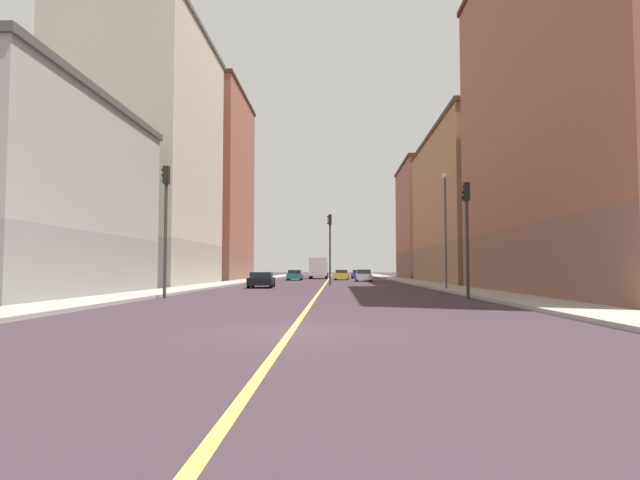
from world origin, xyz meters
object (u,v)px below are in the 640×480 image
(building_left_near, at_px, (609,98))
(traffic_light_left_near, at_px, (467,223))
(building_right_distant, at_px, (203,186))
(box_truck, at_px, (319,268))
(car_teal, at_px, (295,275))
(car_black, at_px, (262,280))
(building_left_mid, at_px, (481,208))
(building_right_corner, at_px, (5,196))
(traffic_light_right_near, at_px, (166,213))
(car_yellow, at_px, (342,275))
(building_left_far, at_px, (438,221))
(car_blue, at_px, (358,274))
(car_silver, at_px, (364,276))
(building_right_midblock, at_px, (144,156))
(traffic_light_median_far, at_px, (330,240))
(street_lamp_left_near, at_px, (445,219))

(building_left_near, relative_size, traffic_light_left_near, 4.07)
(building_right_distant, height_order, box_truck, building_right_distant)
(car_teal, relative_size, car_black, 1.06)
(traffic_light_left_near, bearing_deg, building_left_mid, 72.86)
(building_right_corner, distance_m, traffic_light_right_near, 8.63)
(building_left_near, height_order, building_right_distant, building_right_distant)
(traffic_light_right_near, relative_size, car_yellow, 1.46)
(traffic_light_left_near, distance_m, traffic_light_right_near, 15.02)
(building_left_far, height_order, traffic_light_right_near, building_left_far)
(car_teal, height_order, car_blue, car_teal)
(building_left_far, xyz_separation_m, car_black, (-20.81, -36.01, -7.83))
(car_blue, bearing_deg, building_right_corner, -111.03)
(car_silver, bearing_deg, building_left_near, -69.33)
(building_right_corner, relative_size, car_silver, 4.08)
(traffic_light_right_near, distance_m, car_blue, 55.11)
(building_right_midblock, height_order, car_silver, building_right_midblock)
(car_blue, relative_size, box_truck, 0.56)
(traffic_light_median_far, xyz_separation_m, car_yellow, (1.29, 22.60, -3.38))
(building_left_mid, relative_size, street_lamp_left_near, 3.06)
(building_right_corner, relative_size, traffic_light_median_far, 2.57)
(car_teal, height_order, car_silver, car_silver)
(traffic_light_right_near, bearing_deg, building_right_corner, 177.13)
(street_lamp_left_near, distance_m, box_truck, 41.46)
(building_right_corner, bearing_deg, car_teal, 73.33)
(building_right_midblock, distance_m, street_lamp_left_near, 27.21)
(building_right_corner, relative_size, street_lamp_left_near, 2.05)
(traffic_light_right_near, distance_m, box_truck, 50.17)
(street_lamp_left_near, relative_size, car_yellow, 1.73)
(building_right_midblock, bearing_deg, car_black, -23.61)
(street_lamp_left_near, height_order, car_silver, street_lamp_left_near)
(car_teal, distance_m, car_yellow, 6.49)
(building_left_far, distance_m, building_right_distant, 34.09)
(building_left_mid, xyz_separation_m, car_yellow, (-14.29, 14.56, -7.12))
(car_yellow, bearing_deg, traffic_light_right_near, -102.38)
(building_right_corner, height_order, car_blue, building_right_corner)
(building_right_corner, bearing_deg, car_black, 50.59)
(car_teal, xyz_separation_m, car_silver, (8.46, -5.76, 0.04))
(traffic_light_left_near, relative_size, traffic_light_median_far, 0.91)
(car_silver, bearing_deg, street_lamp_left_near, -80.14)
(traffic_light_median_far, relative_size, car_teal, 1.36)
(building_left_far, bearing_deg, traffic_light_median_far, -117.11)
(traffic_light_left_near, distance_m, car_black, 19.03)
(traffic_light_right_near, bearing_deg, traffic_light_median_far, 67.97)
(building_left_mid, xyz_separation_m, car_silver, (-11.86, 6.38, -7.11))
(building_left_near, xyz_separation_m, box_truck, (-17.60, 46.91, -9.24))
(building_left_near, height_order, car_blue, building_left_near)
(traffic_light_right_near, bearing_deg, traffic_light_left_near, 0.00)
(car_teal, bearing_deg, building_left_far, 26.77)
(building_left_near, bearing_deg, street_lamp_left_near, 138.04)
(building_right_corner, height_order, traffic_light_median_far, building_right_corner)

